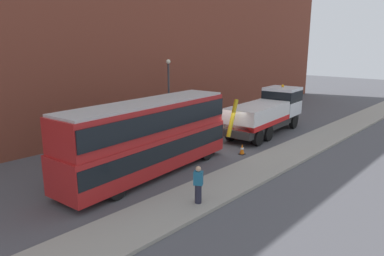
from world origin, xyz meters
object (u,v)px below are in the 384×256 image
(pedestrian_onlooker, at_px, (198,185))
(street_lamp, at_px, (169,89))
(recovery_tow_truck, at_px, (268,111))
(double_decker_bus, at_px, (149,135))
(traffic_cone_near_bus, at_px, (242,149))

(pedestrian_onlooker, height_order, street_lamp, street_lamp)
(recovery_tow_truck, bearing_deg, double_decker_bus, 174.98)
(street_lamp, bearing_deg, recovery_tow_truck, -52.73)
(pedestrian_onlooker, xyz_separation_m, traffic_cone_near_bus, (7.54, 2.85, -0.64))
(traffic_cone_near_bus, distance_m, street_lamp, 8.79)
(double_decker_bus, height_order, street_lamp, street_lamp)
(street_lamp, bearing_deg, double_decker_bus, -140.08)
(double_decker_bus, height_order, traffic_cone_near_bus, double_decker_bus)
(double_decker_bus, bearing_deg, recovery_tow_truck, -5.02)
(recovery_tow_truck, bearing_deg, traffic_cone_near_bus, -168.89)
(recovery_tow_truck, relative_size, traffic_cone_near_bus, 14.21)
(recovery_tow_truck, distance_m, double_decker_bus, 12.46)
(double_decker_bus, bearing_deg, pedestrian_onlooker, -109.58)
(street_lamp, bearing_deg, traffic_cone_near_bus, -98.83)
(double_decker_bus, relative_size, pedestrian_onlooker, 6.54)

